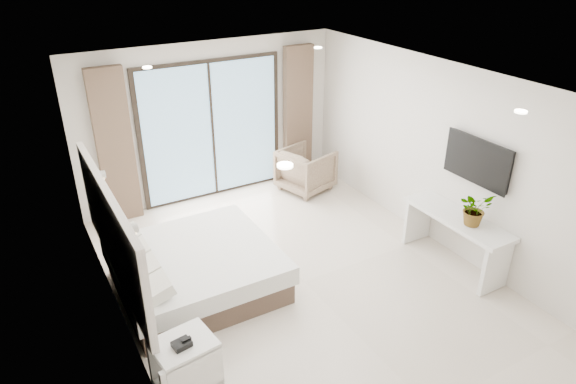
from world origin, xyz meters
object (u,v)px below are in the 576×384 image
Objects in this scene: bed at (195,270)px; console_desk at (456,229)px; armchair at (306,168)px; nightstand at (186,363)px.

console_desk is at bearing -20.38° from bed.
armchair reaches higher than console_desk.
nightstand is at bearing -113.97° from bed.
armchair is (2.81, 1.82, 0.13)m from bed.
nightstand is 0.41× the size of console_desk.
console_desk reaches higher than bed.
console_desk is 3.12m from armchair.
nightstand is at bearing 117.21° from armchair.
armchair reaches higher than nightstand.
console_desk is (4.01, 0.23, 0.29)m from nightstand.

